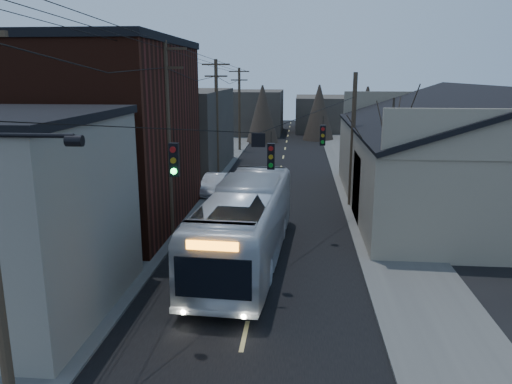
% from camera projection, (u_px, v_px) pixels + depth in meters
% --- Properties ---
extents(road_surface, '(9.00, 110.00, 0.02)m').
position_uv_depth(road_surface, '(277.00, 187.00, 37.73)').
color(road_surface, black).
rests_on(road_surface, ground).
extents(sidewalk_left, '(4.00, 110.00, 0.12)m').
position_uv_depth(sidewalk_left, '(192.00, 185.00, 38.27)').
color(sidewalk_left, '#474744').
rests_on(sidewalk_left, ground).
extents(sidewalk_right, '(4.00, 110.00, 0.12)m').
position_uv_depth(sidewalk_right, '(364.00, 188.00, 37.15)').
color(sidewalk_right, '#474744').
rests_on(sidewalk_right, ground).
extents(building_brick, '(10.00, 12.00, 10.00)m').
position_uv_depth(building_brick, '(90.00, 137.00, 27.74)').
color(building_brick, black).
rests_on(building_brick, ground).
extents(building_left_far, '(9.00, 14.00, 7.00)m').
position_uv_depth(building_left_far, '(172.00, 131.00, 43.54)').
color(building_left_far, '#36312B').
rests_on(building_left_far, ground).
extents(warehouse, '(16.16, 20.60, 7.73)m').
position_uv_depth(warehouse, '(481.00, 167.00, 31.14)').
color(warehouse, '#7D715B').
rests_on(warehouse, ground).
extents(building_far_left, '(10.00, 12.00, 6.00)m').
position_uv_depth(building_far_left, '(247.00, 112.00, 71.45)').
color(building_far_left, '#36312B').
rests_on(building_far_left, ground).
extents(building_far_right, '(12.00, 14.00, 5.00)m').
position_uv_depth(building_far_right, '(336.00, 113.00, 75.29)').
color(building_far_right, '#36312B').
rests_on(building_far_right, ground).
extents(bare_tree, '(0.40, 0.40, 7.20)m').
position_uv_depth(bare_tree, '(390.00, 166.00, 26.64)').
color(bare_tree, black).
rests_on(bare_tree, ground).
extents(utility_lines, '(11.24, 45.28, 10.50)m').
position_uv_depth(utility_lines, '(223.00, 130.00, 31.17)').
color(utility_lines, '#382B1E').
rests_on(utility_lines, ground).
extents(bus, '(3.79, 13.04, 3.59)m').
position_uv_depth(bus, '(245.00, 224.00, 22.55)').
color(bus, silver).
rests_on(bus, ground).
extents(parked_car, '(1.96, 4.48, 1.43)m').
position_uv_depth(parked_car, '(215.00, 184.00, 35.59)').
color(parked_car, '#B6BABE').
rests_on(parked_car, ground).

